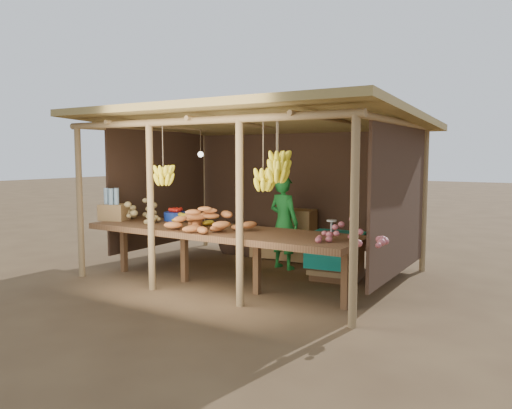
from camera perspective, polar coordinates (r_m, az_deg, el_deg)
The scene contains 13 objects.
ground at distance 7.62m, azimuth 0.00°, elevation -7.88°, with size 60.00×60.00×0.00m, color brown.
stall_structure at distance 7.35m, azimuth 0.14°, elevation 6.63°, with size 4.70×3.50×2.43m.
counter at distance 6.70m, azimuth -4.27°, elevation -3.33°, with size 3.90×1.05×0.80m.
potato_heap at distance 7.69m, azimuth -13.55°, elevation -0.50°, with size 0.89×0.53×0.36m, color #9F8852, non-canonical shape.
sweet_potato_heap at distance 6.48m, azimuth -5.73°, elevation -1.48°, with size 1.10×0.66×0.36m, color #B1622D, non-canonical shape.
onion_heap at distance 5.62m, azimuth 10.58°, elevation -2.68°, with size 0.80×0.48×0.36m, color #B3575A, non-canonical shape.
banana_pile at distance 7.28m, azimuth -6.87°, elevation -0.77°, with size 0.62×0.37×0.35m, color yellow, non-canonical shape.
tomato_basin at distance 7.64m, azimuth -9.11°, elevation -1.22°, with size 0.37×0.37×0.19m.
bottle_box at distance 7.87m, azimuth -15.93°, elevation -0.37°, with size 0.47×0.42×0.49m.
vendor at distance 7.84m, azimuth 3.20°, elevation -2.06°, with size 0.53×0.35×1.47m, color #1A772A.
tarp_crate at distance 7.30m, azimuth 9.24°, elevation -5.66°, with size 0.81×0.72×0.88m.
carton_stack at distance 8.55m, azimuth 3.67°, elevation -3.84°, with size 1.18×0.51×0.85m.
burlap_sacks at distance 9.03m, azimuth -1.58°, elevation -3.85°, with size 0.96×0.50×0.68m.
Camera 1 is at (3.89, -6.31, 1.78)m, focal length 35.00 mm.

